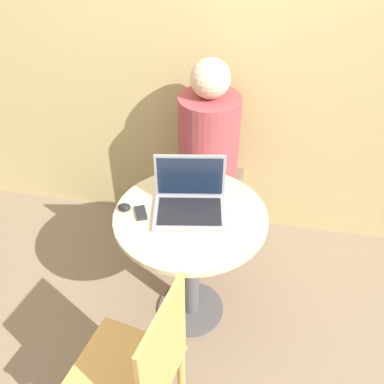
# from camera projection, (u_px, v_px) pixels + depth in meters

# --- Properties ---
(ground_plane) EXTENTS (12.00, 12.00, 0.00)m
(ground_plane) POSITION_uv_depth(u_px,v_px,m) (191.00, 309.00, 2.61)
(ground_plane) COLOR #7F6B56
(back_wall) EXTENTS (7.00, 0.05, 2.60)m
(back_wall) POSITION_uv_depth(u_px,v_px,m) (219.00, 36.00, 2.45)
(back_wall) COLOR tan
(back_wall) RESTS_ON ground_plane
(round_table) EXTENTS (0.75, 0.75, 0.74)m
(round_table) POSITION_uv_depth(u_px,v_px,m) (191.00, 243.00, 2.27)
(round_table) COLOR #4C4C51
(round_table) RESTS_ON ground_plane
(laptop) EXTENTS (0.38, 0.31, 0.26)m
(laptop) POSITION_uv_depth(u_px,v_px,m) (190.00, 200.00, 2.15)
(laptop) COLOR gray
(laptop) RESTS_ON round_table
(cell_phone) EXTENTS (0.08, 0.11, 0.02)m
(cell_phone) POSITION_uv_depth(u_px,v_px,m) (141.00, 213.00, 2.15)
(cell_phone) COLOR black
(cell_phone) RESTS_ON round_table
(computer_mouse) EXTENTS (0.06, 0.05, 0.03)m
(computer_mouse) POSITION_uv_depth(u_px,v_px,m) (124.00, 207.00, 2.17)
(computer_mouse) COLOR black
(computer_mouse) RESTS_ON round_table
(chair_empty) EXTENTS (0.47, 0.47, 0.95)m
(chair_empty) POSITION_uv_depth(u_px,v_px,m) (138.00, 374.00, 1.78)
(chair_empty) COLOR tan
(chair_empty) RESTS_ON ground_plane
(person_seated) EXTENTS (0.41, 0.57, 1.27)m
(person_seated) POSITION_uv_depth(u_px,v_px,m) (211.00, 170.00, 2.78)
(person_seated) COLOR brown
(person_seated) RESTS_ON ground_plane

